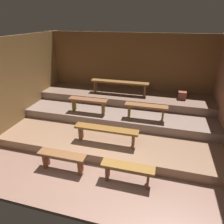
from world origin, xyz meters
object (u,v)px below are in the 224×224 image
bench_lower_center (106,131)px  wooden_crate_upper (182,95)px  bench_floor_right (128,170)px  bench_upper_center (119,84)px  bench_middle_left (88,102)px  bench_middle_right (146,108)px  bench_floor_left (62,158)px

bench_lower_center → wooden_crate_upper: bearing=51.1°
bench_floor_right → wooden_crate_upper: (1.13, 3.18, 0.54)m
bench_upper_center → bench_middle_left: bearing=-120.7°
bench_lower_center → bench_middle_left: bench_middle_left is taller
bench_floor_right → wooden_crate_upper: bearing=70.4°
bench_floor_right → bench_middle_right: 2.03m
bench_floor_left → bench_middle_left: (-0.13, 1.96, 0.51)m
bench_lower_center → bench_floor_left: bearing=-129.9°
bench_middle_left → bench_upper_center: (0.68, 1.15, 0.27)m
bench_lower_center → bench_floor_right: bearing=-51.4°
bench_middle_right → bench_upper_center: size_ratio=0.60×
bench_floor_left → bench_middle_right: size_ratio=0.92×
bench_middle_right → bench_floor_right: bearing=-93.7°
bench_middle_right → bench_lower_center: bearing=-128.1°
bench_middle_left → bench_upper_center: size_ratio=0.60×
bench_middle_left → bench_middle_right: 1.71m
bench_floor_right → wooden_crate_upper: wooden_crate_upper is taller
wooden_crate_upper → bench_middle_right: bearing=-129.6°
wooden_crate_upper → bench_middle_left: bearing=-155.8°
wooden_crate_upper → bench_lower_center: bearing=-128.9°
bench_floor_left → bench_lower_center: bench_lower_center is taller
bench_middle_left → bench_upper_center: bench_upper_center is taller
bench_floor_left → bench_middle_left: 2.03m
bench_floor_left → bench_middle_left: size_ratio=0.92×
bench_middle_left → wooden_crate_upper: (2.72, 1.22, 0.03)m
bench_middle_left → wooden_crate_upper: bearing=24.2°
bench_middle_right → bench_upper_center: bearing=131.6°
bench_middle_left → wooden_crate_upper: wooden_crate_upper is taller
bench_upper_center → wooden_crate_upper: (2.03, 0.06, -0.24)m
bench_lower_center → bench_middle_left: size_ratio=1.35×
bench_floor_right → bench_upper_center: bearing=106.1°
bench_upper_center → bench_floor_left: bearing=-100.2°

